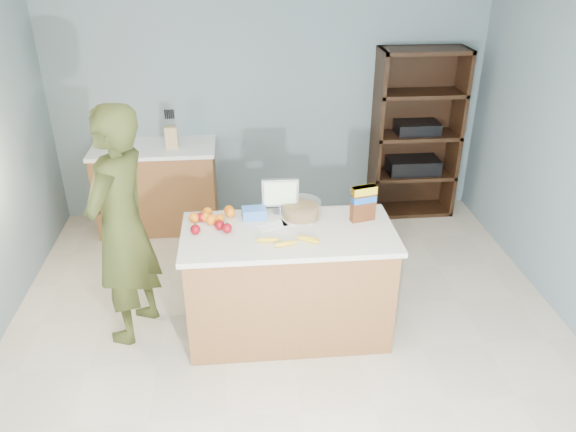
{
  "coord_description": "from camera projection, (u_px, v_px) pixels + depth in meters",
  "views": [
    {
      "loc": [
        -0.33,
        -3.25,
        2.87
      ],
      "look_at": [
        0.0,
        0.35,
        1.0
      ],
      "focal_mm": 35.0,
      "sensor_mm": 36.0,
      "label": 1
    }
  ],
  "objects": [
    {
      "name": "salad_bowl",
      "position": [
        301.0,
        210.0,
        4.25
      ],
      "size": [
        0.3,
        0.3,
        0.13
      ],
      "color": "#267219",
      "rests_on": "counter_peninsula"
    },
    {
      "name": "cereal_box",
      "position": [
        363.0,
        201.0,
        4.16
      ],
      "size": [
        0.2,
        0.11,
        0.28
      ],
      "color": "#592B14",
      "rests_on": "counter_peninsula"
    },
    {
      "name": "back_cabinet",
      "position": [
        158.0,
        187.0,
        5.86
      ],
      "size": [
        1.24,
        0.62,
        0.9
      ],
      "color": "brown",
      "rests_on": "ground"
    },
    {
      "name": "knife_block",
      "position": [
        171.0,
        136.0,
        5.57
      ],
      "size": [
        0.12,
        0.1,
        0.31
      ],
      "color": "tan",
      "rests_on": "back_cabinet"
    },
    {
      "name": "oranges",
      "position": [
        214.0,
        215.0,
        4.22
      ],
      "size": [
        0.35,
        0.22,
        0.08
      ],
      "color": "orange",
      "rests_on": "counter_peninsula"
    },
    {
      "name": "shelving_unit",
      "position": [
        414.0,
        136.0,
        6.03
      ],
      "size": [
        0.9,
        0.4,
        1.8
      ],
      "color": "black",
      "rests_on": "ground"
    },
    {
      "name": "blue_carton",
      "position": [
        254.0,
        213.0,
        4.25
      ],
      "size": [
        0.19,
        0.13,
        0.08
      ],
      "primitive_type": "cube",
      "rotation": [
        0.0,
        0.0,
        0.08
      ],
      "color": "blue",
      "rests_on": "counter_peninsula"
    },
    {
      "name": "apples",
      "position": [
        211.0,
        225.0,
        4.09
      ],
      "size": [
        0.3,
        0.27,
        0.07
      ],
      "color": "maroon",
      "rests_on": "counter_peninsula"
    },
    {
      "name": "walls",
      "position": [
        293.0,
        148.0,
        3.46
      ],
      "size": [
        4.52,
        5.02,
        2.51
      ],
      "color": "slate",
      "rests_on": "ground"
    },
    {
      "name": "bananas",
      "position": [
        293.0,
        240.0,
        3.92
      ],
      "size": [
        0.45,
        0.15,
        0.04
      ],
      "color": "yellow",
      "rests_on": "counter_peninsula"
    },
    {
      "name": "floor",
      "position": [
        292.0,
        355.0,
        4.22
      ],
      "size": [
        4.5,
        5.0,
        0.02
      ],
      "primitive_type": "cube",
      "color": "beige",
      "rests_on": "ground"
    },
    {
      "name": "counter_peninsula",
      "position": [
        289.0,
        287.0,
        4.3
      ],
      "size": [
        1.56,
        0.76,
        0.9
      ],
      "color": "brown",
      "rests_on": "ground"
    },
    {
      "name": "tv",
      "position": [
        280.0,
        194.0,
        4.27
      ],
      "size": [
        0.28,
        0.12,
        0.28
      ],
      "color": "silver",
      "rests_on": "counter_peninsula"
    },
    {
      "name": "envelopes",
      "position": [
        285.0,
        224.0,
        4.17
      ],
      "size": [
        0.42,
        0.2,
        0.0
      ],
      "color": "white",
      "rests_on": "counter_peninsula"
    },
    {
      "name": "person",
      "position": [
        122.0,
        227.0,
        4.08
      ],
      "size": [
        0.66,
        0.79,
        1.85
      ],
      "primitive_type": "imported",
      "rotation": [
        0.0,
        0.0,
        -1.95
      ],
      "color": "#353B17",
      "rests_on": "ground"
    }
  ]
}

